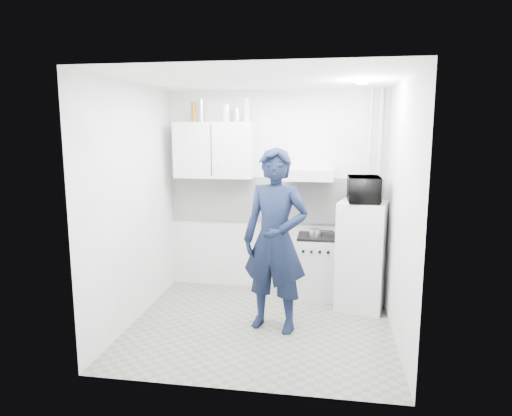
# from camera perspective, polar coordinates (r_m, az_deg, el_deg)

# --- Properties ---
(floor) EXTENTS (2.80, 2.80, 0.00)m
(floor) POSITION_cam_1_polar(r_m,az_deg,el_deg) (5.12, 0.50, -14.54)
(floor) COLOR slate
(floor) RESTS_ON ground
(ceiling) EXTENTS (2.80, 2.80, 0.00)m
(ceiling) POSITION_cam_1_polar(r_m,az_deg,el_deg) (4.69, 0.55, 15.82)
(ceiling) COLOR white
(ceiling) RESTS_ON wall_back
(wall_back) EXTENTS (2.80, 0.00, 2.80)m
(wall_back) POSITION_cam_1_polar(r_m,az_deg,el_deg) (5.96, 2.34, 1.98)
(wall_back) COLOR silver
(wall_back) RESTS_ON floor
(wall_left) EXTENTS (0.00, 2.60, 2.60)m
(wall_left) POSITION_cam_1_polar(r_m,az_deg,el_deg) (5.13, -15.13, 0.39)
(wall_left) COLOR silver
(wall_left) RESTS_ON floor
(wall_right) EXTENTS (0.00, 2.60, 2.60)m
(wall_right) POSITION_cam_1_polar(r_m,az_deg,el_deg) (4.73, 17.53, -0.50)
(wall_right) COLOR silver
(wall_right) RESTS_ON floor
(person) EXTENTS (0.79, 0.62, 1.93)m
(person) POSITION_cam_1_polar(r_m,az_deg,el_deg) (4.77, 2.42, -4.08)
(person) COLOR black
(person) RESTS_ON floor
(stove) EXTENTS (0.48, 0.48, 0.77)m
(stove) POSITION_cam_1_polar(r_m,az_deg,el_deg) (5.87, 7.48, -7.37)
(stove) COLOR silver
(stove) RESTS_ON floor
(fridge) EXTENTS (0.63, 0.63, 1.28)m
(fridge) POSITION_cam_1_polar(r_m,az_deg,el_deg) (5.55, 13.04, -5.79)
(fridge) COLOR silver
(fridge) RESTS_ON floor
(stove_top) EXTENTS (0.46, 0.46, 0.03)m
(stove_top) POSITION_cam_1_polar(r_m,az_deg,el_deg) (5.76, 7.57, -3.57)
(stove_top) COLOR black
(stove_top) RESTS_ON stove
(saucepan) EXTENTS (0.16, 0.16, 0.09)m
(saucepan) POSITION_cam_1_polar(r_m,az_deg,el_deg) (5.73, 7.47, -3.05)
(saucepan) COLOR silver
(saucepan) RESTS_ON stove_top
(microwave) EXTENTS (0.54, 0.37, 0.29)m
(microwave) POSITION_cam_1_polar(r_m,az_deg,el_deg) (5.40, 13.36, 2.30)
(microwave) COLOR black
(microwave) RESTS_ON fridge
(bottle_b) EXTENTS (0.07, 0.07, 0.26)m
(bottle_b) POSITION_cam_1_polar(r_m,az_deg,el_deg) (5.94, -7.77, 11.82)
(bottle_b) COLOR brown
(bottle_b) RESTS_ON upper_cabinet
(bottle_c) EXTENTS (0.07, 0.07, 0.29)m
(bottle_c) POSITION_cam_1_polar(r_m,az_deg,el_deg) (5.92, -6.87, 12.00)
(bottle_c) COLOR silver
(bottle_c) RESTS_ON upper_cabinet
(canister_a) EXTENTS (0.09, 0.09, 0.22)m
(canister_a) POSITION_cam_1_polar(r_m,az_deg,el_deg) (5.83, -3.75, 11.73)
(canister_a) COLOR #B2B7BC
(canister_a) RESTS_ON upper_cabinet
(canister_b) EXTENTS (0.09, 0.09, 0.17)m
(canister_b) POSITION_cam_1_polar(r_m,az_deg,el_deg) (5.81, -2.48, 11.54)
(canister_b) COLOR silver
(canister_b) RESTS_ON upper_cabinet
(bottle_e) EXTENTS (0.07, 0.07, 0.29)m
(bottle_e) POSITION_cam_1_polar(r_m,az_deg,el_deg) (5.78, -1.17, 12.13)
(bottle_e) COLOR #B2B7BC
(bottle_e) RESTS_ON upper_cabinet
(upper_cabinet) EXTENTS (1.00, 0.35, 0.70)m
(upper_cabinet) POSITION_cam_1_polar(r_m,az_deg,el_deg) (5.87, -5.17, 7.23)
(upper_cabinet) COLOR silver
(upper_cabinet) RESTS_ON wall_back
(range_hood) EXTENTS (0.60, 0.50, 0.14)m
(range_hood) POSITION_cam_1_polar(r_m,az_deg,el_deg) (5.64, 6.61, 4.25)
(range_hood) COLOR silver
(range_hood) RESTS_ON wall_back
(backsplash) EXTENTS (2.74, 0.03, 0.60)m
(backsplash) POSITION_cam_1_polar(r_m,az_deg,el_deg) (5.96, 2.32, 1.01)
(backsplash) COLOR white
(backsplash) RESTS_ON wall_back
(pipe_a) EXTENTS (0.05, 0.05, 2.60)m
(pipe_a) POSITION_cam_1_polar(r_m,az_deg,el_deg) (5.87, 14.96, 1.53)
(pipe_a) COLOR silver
(pipe_a) RESTS_ON floor
(pipe_b) EXTENTS (0.04, 0.04, 2.60)m
(pipe_b) POSITION_cam_1_polar(r_m,az_deg,el_deg) (5.85, 13.79, 1.57)
(pipe_b) COLOR silver
(pipe_b) RESTS_ON floor
(ceiling_spot_fixture) EXTENTS (0.10, 0.10, 0.02)m
(ceiling_spot_fixture) POSITION_cam_1_polar(r_m,az_deg,el_deg) (4.84, 13.13, 15.02)
(ceiling_spot_fixture) COLOR white
(ceiling_spot_fixture) RESTS_ON ceiling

